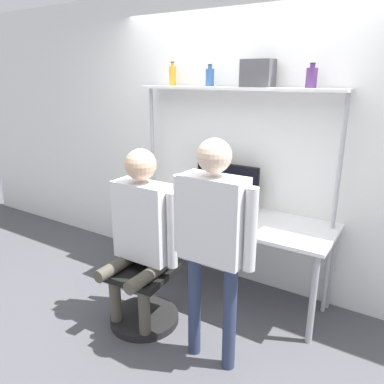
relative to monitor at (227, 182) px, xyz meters
The scene contains 14 objects.
ground_plane 1.14m from the monitor, 84.56° to the right, with size 12.00×12.00×0.00m, color #4C4C51.
wall_back 0.39m from the monitor, 73.05° to the left, with size 8.00×0.06×2.70m.
desk 0.37m from the monitor, 74.90° to the right, with size 1.95×0.66×0.77m.
shelf_unit 0.57m from the monitor, ahead, with size 1.85×0.25×1.85m.
monitor is the anchor object (origin of this frame).
laptop 0.38m from the monitor, 132.15° to the right, with size 0.33×0.26×0.25m.
cell_phone 0.39m from the monitor, 81.48° to the right, with size 0.07×0.15×0.01m.
office_chair 1.17m from the monitor, 105.99° to the right, with size 0.56×0.56×0.93m.
person_seated 0.98m from the monitor, 105.12° to the right, with size 0.62×0.48×1.44m.
person_standing 1.10m from the monitor, 67.28° to the right, with size 0.59×0.21×1.59m.
bottle_purple 1.15m from the monitor, ahead, with size 0.08×0.08×0.18m.
bottle_amber 1.11m from the monitor, behind, with size 0.06×0.06×0.21m.
bottle_blue 0.94m from the monitor, behind, with size 0.07×0.07×0.18m.
storage_box 0.98m from the monitor, ahead, with size 0.25×0.16×0.22m.
Camera 1 is at (1.44, -2.41, 1.94)m, focal length 35.00 mm.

